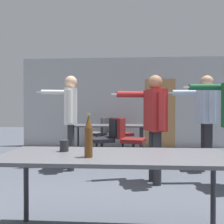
# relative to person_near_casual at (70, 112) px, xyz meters

# --- Properties ---
(back_wall) EXTENTS (6.23, 0.12, 2.71)m
(back_wall) POSITION_rel_person_near_casual_xyz_m (1.02, 2.61, 0.25)
(back_wall) COLOR #B2B5B7
(back_wall) RESTS_ON ground_plane
(conference_table_near) EXTENTS (1.99, 0.70, 0.76)m
(conference_table_near) POSITION_rel_person_near_casual_xyz_m (0.96, -2.20, -0.41)
(conference_table_near) COLOR #4C4C51
(conference_table_near) RESTS_ON ground_plane
(conference_table_far) EXTENTS (1.76, 0.76, 0.76)m
(conference_table_far) POSITION_rel_person_near_casual_xyz_m (0.62, 1.30, -0.41)
(conference_table_far) COLOR #4C4C51
(conference_table_far) RESTS_ON ground_plane
(person_near_casual) EXTENTS (0.86, 0.57, 1.78)m
(person_near_casual) POSITION_rel_person_near_casual_xyz_m (0.00, 0.00, 0.00)
(person_near_casual) COLOR #28282D
(person_near_casual) RESTS_ON ground_plane
(person_right_polo) EXTENTS (0.82, 0.72, 1.80)m
(person_right_polo) POSITION_rel_person_near_casual_xyz_m (2.61, 0.28, -0.01)
(person_right_polo) COLOR #28282D
(person_right_polo) RESTS_ON ground_plane
(person_center_tall) EXTENTS (0.85, 0.60, 1.68)m
(person_center_tall) POSITION_rel_person_near_casual_xyz_m (1.49, -0.66, -0.08)
(person_center_tall) COLOR #28282D
(person_center_tall) RESTS_ON ground_plane
(office_chair_near_pushed) EXTENTS (0.62, 0.57, 0.95)m
(office_chair_near_pushed) POSITION_rel_person_near_casual_xyz_m (1.14, 0.54, -0.64)
(office_chair_near_pushed) COLOR black
(office_chair_near_pushed) RESTS_ON ground_plane
(office_chair_side_rolled) EXTENTS (0.63, 0.59, 0.92)m
(office_chair_side_rolled) POSITION_rel_person_near_casual_xyz_m (0.32, 1.94, -0.67)
(office_chair_side_rolled) COLOR black
(office_chair_side_rolled) RESTS_ON ground_plane
(office_chair_mid_tucked) EXTENTS (0.67, 0.64, 0.92)m
(office_chair_mid_tucked) POSITION_rel_person_near_casual_xyz_m (0.91, 1.90, -0.67)
(office_chair_mid_tucked) COLOR black
(office_chair_mid_tucked) RESTS_ON ground_plane
(office_chair_far_left) EXTENTS (0.65, 0.61, 0.94)m
(office_chair_far_left) POSITION_rel_person_near_casual_xyz_m (0.61, 0.68, -0.65)
(office_chair_far_left) COLOR black
(office_chair_far_left) RESTS_ON ground_plane
(beer_bottle) EXTENTS (0.07, 0.07, 0.35)m
(beer_bottle) POSITION_rel_person_near_casual_xyz_m (0.74, -2.32, -0.17)
(beer_bottle) COLOR #563314
(beer_bottle) RESTS_ON conference_table_near
(drink_cup) EXTENTS (0.08, 0.08, 0.11)m
(drink_cup) POSITION_rel_person_near_casual_xyz_m (0.48, -2.09, -0.28)
(drink_cup) COLOR #232328
(drink_cup) RESTS_ON conference_table_near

